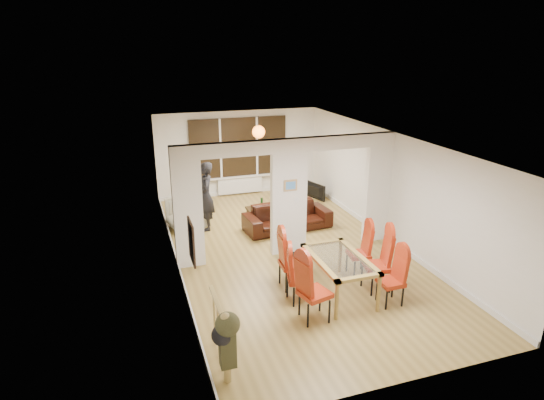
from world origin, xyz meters
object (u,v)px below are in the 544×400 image
dining_chair_lc (292,260)px  sofa (287,217)px  television (313,191)px  coffee_table (267,212)px  person (206,196)px  bottle (262,202)px  dining_chair_rb (377,262)px  dining_chair_ra (391,278)px  dining_table (339,276)px  armchair (186,214)px  dining_chair_rc (359,251)px  bowl (261,206)px  dining_chair_lb (300,275)px  dining_chair_la (315,289)px

dining_chair_lc → sofa: bearing=74.9°
television → coffee_table: (-1.78, -0.94, -0.12)m
person → bottle: person is taller
dining_chair_rb → dining_chair_ra: bearing=-77.7°
dining_table → person: size_ratio=0.92×
dining_chair_ra → armchair: 5.63m
dining_chair_rc → television: dining_chair_rc is taller
dining_chair_lc → dining_chair_rb: dining_chair_rb is taller
television → bowl: bearing=96.5°
dining_chair_lc → bowl: size_ratio=5.22×
armchair → dining_chair_ra: bearing=19.8°
dining_table → coffee_table: size_ratio=1.48×
dining_chair_rb → person: person is taller
dining_table → bowl: bearing=91.9°
dining_chair_lc → coffee_table: (0.70, 3.83, -0.44)m
dining_chair_lb → bottle: size_ratio=3.92×
person → bottle: size_ratio=6.49×
dining_chair_rc → dining_chair_lb: bearing=-150.9°
dining_table → dining_chair_la: (-0.75, -0.62, 0.21)m
bowl → dining_chair_rc: bearing=-77.3°
dining_chair_rb → person: bearing=136.1°
dining_chair_ra → dining_chair_la: bearing=-179.7°
dining_chair_rc → bottle: 3.98m
dining_chair_lb → bowl: (0.63, 4.47, -0.25)m
dining_chair_rb → coffee_table: size_ratio=1.07×
dining_table → bowl: size_ratio=7.41×
dining_chair_rb → bottle: 4.62m
dining_table → coffee_table: bearing=90.3°
dining_chair_lc → person: size_ratio=0.65×
dining_chair_rc → sofa: bearing=109.3°
person → sofa: bearing=79.1°
dining_chair_rb → dining_chair_rc: dining_chair_rb is taller
armchair → television: 4.15m
coffee_table → television: bearing=28.0°
dining_chair_rc → bowl: size_ratio=4.81×
sofa → coffee_table: bearing=97.4°
armchair → television: armchair is taller
armchair → bottle: bearing=85.2°
dining_table → dining_chair_la: dining_chair_la is taller
coffee_table → person: bearing=-167.0°
dining_chair_ra → television: dining_chair_ra is taller
dining_chair_la → bowl: bearing=68.6°
dining_chair_lc → coffee_table: 3.92m
sofa → television: sofa is taller
dining_chair_ra → bowl: (-0.89, 5.06, -0.23)m
dining_chair_la → armchair: bearing=92.6°
person → bottle: 1.76m
dining_chair_lb → dining_chair_lc: bearing=98.0°
armchair → television: (4.00, 1.12, -0.14)m
dining_table → dining_chair_rb: size_ratio=1.38×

